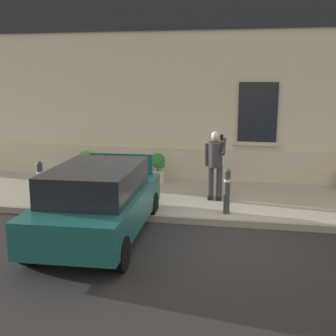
# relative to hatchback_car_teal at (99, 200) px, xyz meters

# --- Properties ---
(ground_plane) EXTENTS (80.00, 80.00, 0.00)m
(ground_plane) POSITION_rel_hatchback_car_teal_xyz_m (2.28, 0.27, -0.79)
(ground_plane) COLOR #232326
(sidewalk) EXTENTS (24.00, 3.60, 0.15)m
(sidewalk) POSITION_rel_hatchback_car_teal_xyz_m (2.28, 3.07, -0.71)
(sidewalk) COLOR #99968E
(sidewalk) RESTS_ON ground
(curb_edge) EXTENTS (24.00, 0.12, 0.15)m
(curb_edge) POSITION_rel_hatchback_car_teal_xyz_m (2.28, 1.21, -0.71)
(curb_edge) COLOR gray
(curb_edge) RESTS_ON ground
(building_facade) EXTENTS (24.00, 1.52, 7.50)m
(building_facade) POSITION_rel_hatchback_car_teal_xyz_m (2.29, 5.56, 2.94)
(building_facade) COLOR beige
(building_facade) RESTS_ON ground
(hatchback_car_teal) EXTENTS (1.91, 4.12, 1.50)m
(hatchback_car_teal) POSITION_rel_hatchback_car_teal_xyz_m (0.00, 0.00, 0.00)
(hatchback_car_teal) COLOR #165156
(hatchback_car_teal) RESTS_ON ground
(bollard_near_person) EXTENTS (0.15, 0.15, 1.04)m
(bollard_near_person) POSITION_rel_hatchback_car_teal_xyz_m (2.42, 1.62, -0.08)
(bollard_near_person) COLOR #333338
(bollard_near_person) RESTS_ON sidewalk
(bollard_far_left) EXTENTS (0.15, 0.15, 1.04)m
(bollard_far_left) POSITION_rel_hatchback_car_teal_xyz_m (-2.07, 1.62, -0.08)
(bollard_far_left) COLOR #333338
(bollard_far_left) RESTS_ON sidewalk
(person_on_phone) EXTENTS (0.51, 0.48, 1.75)m
(person_on_phone) POSITION_rel_hatchback_car_teal_xyz_m (2.07, 2.68, 0.36)
(person_on_phone) COLOR #2D2D33
(person_on_phone) RESTS_ON sidewalk
(planter_charcoal) EXTENTS (0.44, 0.44, 0.86)m
(planter_charcoal) POSITION_rel_hatchback_car_teal_xyz_m (-1.97, 4.37, -0.18)
(planter_charcoal) COLOR #2D2D30
(planter_charcoal) RESTS_ON sidewalk
(planter_cream) EXTENTS (0.44, 0.44, 0.86)m
(planter_cream) POSITION_rel_hatchback_car_teal_xyz_m (0.27, 4.31, -0.18)
(planter_cream) COLOR beige
(planter_cream) RESTS_ON sidewalk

